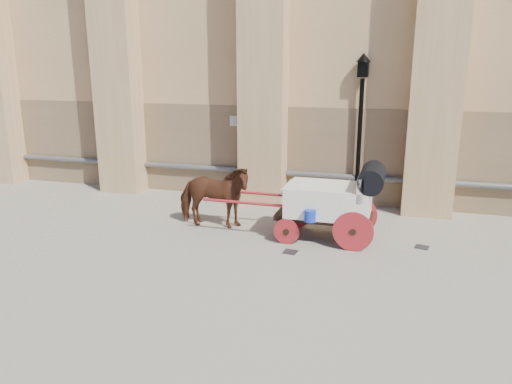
% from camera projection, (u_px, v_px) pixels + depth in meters
% --- Properties ---
extents(ground, '(90.00, 90.00, 0.00)m').
position_uv_depth(ground, '(264.00, 242.00, 12.52)').
color(ground, gray).
rests_on(ground, ground).
extents(horse, '(2.11, 1.05, 1.74)m').
position_uv_depth(horse, '(213.00, 196.00, 13.40)').
color(horse, brown).
rests_on(horse, ground).
extents(carriage, '(4.52, 1.61, 1.97)m').
position_uv_depth(carriage, '(335.00, 199.00, 12.43)').
color(carriage, black).
rests_on(carriage, ground).
extents(street_lamp, '(0.43, 0.43, 4.61)m').
position_uv_depth(street_lamp, '(360.00, 127.00, 14.90)').
color(street_lamp, black).
rests_on(street_lamp, ground).
extents(drain_grate_near, '(0.36, 0.36, 0.01)m').
position_uv_depth(drain_grate_near, '(290.00, 252.00, 11.85)').
color(drain_grate_near, black).
rests_on(drain_grate_near, ground).
extents(drain_grate_far, '(0.39, 0.39, 0.01)m').
position_uv_depth(drain_grate_far, '(422.00, 247.00, 12.15)').
color(drain_grate_far, black).
rests_on(drain_grate_far, ground).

